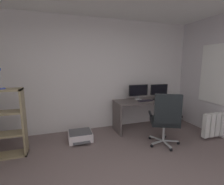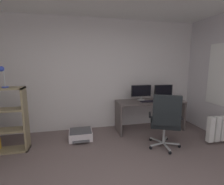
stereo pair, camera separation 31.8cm
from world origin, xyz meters
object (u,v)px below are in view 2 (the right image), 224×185
at_px(desk, 150,108).
at_px(keyboard, 148,101).
at_px(monitor_main, 141,91).
at_px(computer_mouse, 158,100).
at_px(desk_lamp, 2,73).
at_px(printer, 81,135).
at_px(monitor_secondary, 163,91).
at_px(office_chair, 165,119).

distance_m(desk, keyboard, 0.24).
relative_size(monitor_main, keyboard, 1.46).
bearing_deg(computer_mouse, desk_lamp, 176.04).
bearing_deg(desk_lamp, computer_mouse, 5.50).
xyz_separation_m(monitor_main, computer_mouse, (0.36, -0.19, -0.20)).
bearing_deg(keyboard, printer, -177.45).
bearing_deg(desk, computer_mouse, -25.54).
relative_size(desk_lamp, printer, 0.76).
bearing_deg(monitor_secondary, keyboard, -158.23).
bearing_deg(monitor_secondary, office_chair, -117.28).
relative_size(monitor_secondary, office_chair, 0.44).
relative_size(keyboard, printer, 0.70).
bearing_deg(keyboard, desk, 42.40).
xyz_separation_m(monitor_main, printer, (-1.47, -0.27, -0.84)).
bearing_deg(monitor_main, desk_lamp, -170.02).
height_order(desk, desk_lamp, desk_lamp).
xyz_separation_m(desk, monitor_main, (-0.19, 0.11, 0.40)).
distance_m(monitor_secondary, printer, 2.24).
distance_m(monitor_main, keyboard, 0.30).
distance_m(keyboard, desk_lamp, 2.95).
xyz_separation_m(desk, printer, (-1.67, -0.16, -0.45)).
relative_size(monitor_main, printer, 1.02).
distance_m(monitor_main, printer, 1.72).
bearing_deg(monitor_secondary, monitor_main, -180.00).
bearing_deg(keyboard, monitor_secondary, 21.80).
relative_size(monitor_secondary, computer_mouse, 4.69).
bearing_deg(desk, desk_lamp, -172.66).
bearing_deg(desk, monitor_main, 151.11).
distance_m(desk, monitor_secondary, 0.57).
bearing_deg(computer_mouse, monitor_main, 143.19).
xyz_separation_m(monitor_secondary, computer_mouse, (-0.23, -0.19, -0.19)).
xyz_separation_m(monitor_main, desk_lamp, (-2.76, -0.49, 0.51)).
bearing_deg(desk, office_chair, -98.16).
distance_m(desk_lamp, printer, 1.88).
xyz_separation_m(monitor_secondary, desk_lamp, (-3.35, -0.49, 0.52)).
bearing_deg(monitor_secondary, desk_lamp, -171.75).
xyz_separation_m(desk, desk_lamp, (-2.95, -0.38, 0.90)).
bearing_deg(keyboard, computer_mouse, 3.41).
height_order(monitor_secondary, desk_lamp, desk_lamp).
bearing_deg(printer, office_chair, -26.49).
relative_size(desk, monitor_secondary, 3.43).
distance_m(monitor_main, monitor_secondary, 0.59).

